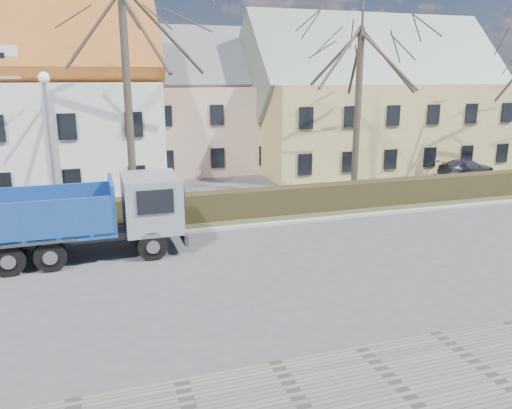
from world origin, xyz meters
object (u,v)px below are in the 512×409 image
object	(u,v)px
cart_frame	(34,241)
parked_car_b	(467,168)
streetlight	(51,152)
dump_truck	(75,218)

from	to	relation	value
cart_frame	parked_car_b	bearing A→B (deg)	14.61
streetlight	cart_frame	xyz separation A→B (m)	(-0.76, -2.66, -3.06)
dump_truck	streetlight	size ratio (longest dim) A/B	1.12
cart_frame	parked_car_b	distance (m)	26.90
streetlight	cart_frame	world-z (taller)	streetlight
dump_truck	streetlight	world-z (taller)	streetlight
parked_car_b	streetlight	bearing A→B (deg)	97.24
dump_truck	cart_frame	world-z (taller)	dump_truck
dump_truck	parked_car_b	size ratio (longest dim) A/B	1.92
cart_frame	parked_car_b	xyz separation A→B (m)	(26.03, 6.78, 0.24)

